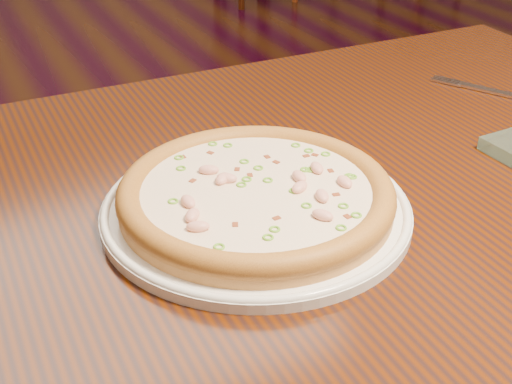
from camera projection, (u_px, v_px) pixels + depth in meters
name	position (u px, v px, depth m)	size (l,w,h in m)	color
hero_table	(322.00, 239.00, 0.94)	(1.20, 0.80, 0.75)	black
plate	(256.00, 208.00, 0.80)	(0.35, 0.35, 0.02)	white
pizza	(256.00, 194.00, 0.79)	(0.31, 0.31, 0.03)	#C68745
fork	(489.00, 90.00, 1.12)	(0.10, 0.16, 0.00)	silver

